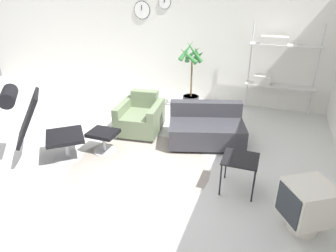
% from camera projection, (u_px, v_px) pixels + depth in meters
% --- Properties ---
extents(ground_plane, '(12.00, 12.00, 0.00)m').
position_uv_depth(ground_plane, '(141.00, 159.00, 4.69)').
color(ground_plane, silver).
extents(wall_back, '(12.00, 0.09, 2.80)m').
position_uv_depth(wall_back, '(195.00, 39.00, 6.67)').
color(wall_back, silver).
rests_on(wall_back, ground_plane).
extents(round_rug, '(2.10, 2.10, 0.01)m').
position_uv_depth(round_rug, '(140.00, 167.00, 4.50)').
color(round_rug, gray).
rests_on(round_rug, ground_plane).
extents(lounge_chair, '(1.13, 1.08, 1.21)m').
position_uv_depth(lounge_chair, '(36.00, 119.00, 4.34)').
color(lounge_chair, '#BCBCC1').
rests_on(lounge_chair, ground_plane).
extents(ottoman, '(0.45, 0.38, 0.36)m').
position_uv_depth(ottoman, '(103.00, 137.00, 4.82)').
color(ottoman, '#BCBCC1').
rests_on(ottoman, ground_plane).
extents(armchair_red, '(0.83, 0.91, 0.71)m').
position_uv_depth(armchair_red, '(141.00, 118.00, 5.49)').
color(armchair_red, silver).
rests_on(armchair_red, ground_plane).
extents(couch_low, '(1.43, 1.15, 0.65)m').
position_uv_depth(couch_low, '(206.00, 129.00, 5.12)').
color(couch_low, black).
rests_on(couch_low, ground_plane).
extents(side_table, '(0.45, 0.45, 0.48)m').
position_uv_depth(side_table, '(240.00, 162.00, 3.83)').
color(side_table, black).
rests_on(side_table, ground_plane).
extents(crt_television, '(0.64, 0.63, 0.58)m').
position_uv_depth(crt_television, '(307.00, 205.00, 3.22)').
color(crt_television, beige).
rests_on(crt_television, ground_plane).
extents(potted_plant, '(0.59, 0.57, 1.51)m').
position_uv_depth(potted_plant, '(191.00, 83.00, 6.35)').
color(potted_plant, '#333338').
rests_on(potted_plant, ground_plane).
extents(shelf_unit, '(1.35, 0.28, 1.85)m').
position_uv_depth(shelf_unit, '(274.00, 61.00, 5.99)').
color(shelf_unit, '#BCBCC1').
rests_on(shelf_unit, ground_plane).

